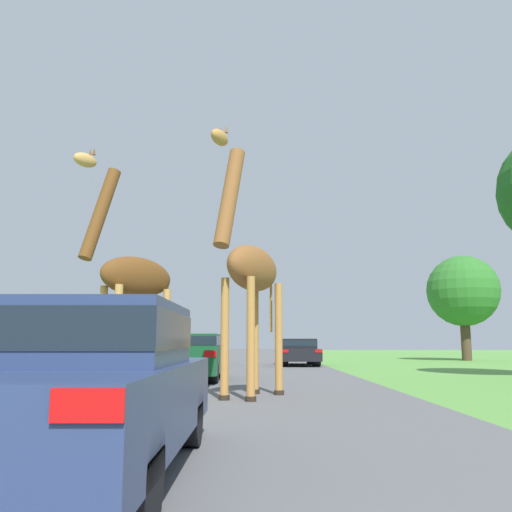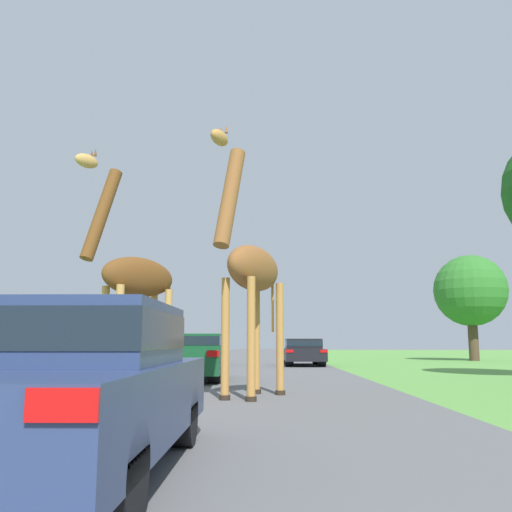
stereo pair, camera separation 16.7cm
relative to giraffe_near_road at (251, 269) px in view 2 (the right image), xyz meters
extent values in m
cube|color=#5B5B5E|center=(-0.62, 18.80, -2.68)|extent=(8.20, 120.00, 0.00)
cylinder|color=#B77F3D|center=(0.03, -0.64, -1.46)|extent=(0.17, 0.17, 2.45)
cylinder|color=#2D2319|center=(0.03, -0.64, -2.63)|extent=(0.22, 0.22, 0.10)
cylinder|color=#B77F3D|center=(-0.50, -0.40, -1.46)|extent=(0.17, 0.17, 2.45)
cylinder|color=#2D2319|center=(-0.50, -0.40, -2.63)|extent=(0.22, 0.22, 0.10)
cylinder|color=#B77F3D|center=(0.64, 0.69, -1.46)|extent=(0.17, 0.17, 2.45)
cylinder|color=#2D2319|center=(0.64, 0.69, -2.63)|extent=(0.22, 0.22, 0.10)
cylinder|color=#B77F3D|center=(0.11, 0.93, -1.46)|extent=(0.17, 0.17, 2.45)
cylinder|color=#2D2319|center=(0.11, 0.93, -2.63)|extent=(0.22, 0.22, 0.10)
ellipsoid|color=brown|center=(0.07, 0.14, 0.04)|extent=(1.49, 2.18, 0.98)
cylinder|color=brown|center=(-0.40, -0.88, 1.36)|extent=(0.70, 1.03, 2.20)
ellipsoid|color=#B77F3D|center=(-0.59, -1.29, 2.46)|extent=(0.45, 0.61, 0.30)
cylinder|color=#B77F3D|center=(0.48, 1.04, -0.64)|extent=(0.06, 0.06, 1.35)
cone|color=brown|center=(-0.46, -1.16, 2.69)|extent=(0.07, 0.07, 0.16)
cone|color=brown|center=(-0.58, -1.11, 2.69)|extent=(0.07, 0.07, 0.16)
cylinder|color=tan|center=(-2.82, 0.16, -1.49)|extent=(0.18, 0.18, 2.38)
cylinder|color=#2D2319|center=(-2.82, 0.16, -2.63)|extent=(0.23, 0.23, 0.11)
cylinder|color=tan|center=(-3.23, 0.46, -1.49)|extent=(0.18, 0.18, 2.38)
cylinder|color=#2D2319|center=(-3.23, 0.46, -2.63)|extent=(0.23, 0.23, 0.11)
cylinder|color=tan|center=(-1.98, 1.29, -1.49)|extent=(0.18, 0.18, 2.38)
cylinder|color=#2D2319|center=(-1.98, 1.29, -2.63)|extent=(0.23, 0.23, 0.11)
cylinder|color=tan|center=(-2.38, 1.60, -1.49)|extent=(0.18, 0.18, 2.38)
cylinder|color=#2D2319|center=(-2.38, 1.60, -2.63)|extent=(0.23, 0.23, 0.11)
ellipsoid|color=brown|center=(-2.60, 0.88, -0.06)|extent=(1.69, 1.98, 0.91)
cylinder|color=brown|center=(-3.26, 0.00, 1.23)|extent=(0.80, 0.93, 2.16)
ellipsoid|color=tan|center=(-3.53, -0.36, 2.31)|extent=(0.53, 0.59, 0.30)
cylinder|color=tan|center=(-2.03, 1.65, -0.71)|extent=(0.06, 0.06, 1.31)
cone|color=brown|center=(-3.38, -0.26, 2.54)|extent=(0.07, 0.07, 0.16)
cone|color=brown|center=(-3.48, -0.18, 2.54)|extent=(0.07, 0.07, 0.16)
cube|color=navy|center=(-1.46, -6.58, -2.07)|extent=(1.95, 4.49, 0.67)
cube|color=navy|center=(-1.46, -6.58, -1.47)|extent=(1.76, 2.02, 0.54)
cube|color=#19232D|center=(-1.46, -6.58, -1.44)|extent=(1.78, 2.04, 0.32)
cube|color=red|center=(-0.66, -8.84, -1.83)|extent=(0.35, 0.03, 0.16)
cylinder|color=black|center=(-2.24, -5.24, -2.35)|extent=(0.39, 0.66, 0.66)
cylinder|color=black|center=(-0.68, -5.24, -2.35)|extent=(0.39, 0.66, 0.66)
cylinder|color=black|center=(-0.68, -7.93, -2.35)|extent=(0.39, 0.66, 0.66)
cube|color=black|center=(2.21, 15.82, -2.15)|extent=(1.90, 4.50, 0.56)
cube|color=black|center=(2.21, 15.82, -1.62)|extent=(1.71, 2.03, 0.49)
cube|color=#19232D|center=(2.21, 15.82, -1.60)|extent=(1.73, 2.05, 0.29)
cube|color=red|center=(1.43, 13.55, -1.95)|extent=(0.34, 0.03, 0.13)
cube|color=red|center=(2.99, 13.55, -1.95)|extent=(0.34, 0.03, 0.13)
cylinder|color=black|center=(1.45, 17.17, -2.38)|extent=(0.38, 0.60, 0.60)
cylinder|color=black|center=(2.98, 17.17, -2.38)|extent=(0.38, 0.60, 0.60)
cylinder|color=black|center=(1.45, 14.47, -2.38)|extent=(0.38, 0.60, 0.60)
cylinder|color=black|center=(2.98, 14.47, -2.38)|extent=(0.38, 0.60, 0.60)
cube|color=#144C28|center=(-1.83, 5.22, -2.09)|extent=(1.81, 4.20, 0.69)
cube|color=#144C28|center=(-1.83, 5.22, -1.52)|extent=(1.63, 1.89, 0.45)
cube|color=#19232D|center=(-1.83, 5.22, -1.50)|extent=(1.65, 1.91, 0.27)
cube|color=red|center=(-2.57, 3.11, -1.84)|extent=(0.33, 0.03, 0.17)
cube|color=red|center=(-1.09, 3.11, -1.84)|extent=(0.33, 0.03, 0.17)
cylinder|color=black|center=(-2.55, 6.48, -2.39)|extent=(0.36, 0.57, 0.57)
cylinder|color=black|center=(-1.10, 6.48, -2.39)|extent=(0.36, 0.57, 0.57)
cylinder|color=black|center=(-2.55, 3.96, -2.39)|extent=(0.36, 0.57, 0.57)
cylinder|color=black|center=(-1.10, 3.96, -2.39)|extent=(0.36, 0.57, 0.57)
cube|color=gray|center=(-2.89, 16.34, -2.14)|extent=(1.89, 4.48, 0.53)
cube|color=gray|center=(-2.89, 16.34, -1.64)|extent=(1.70, 2.02, 0.48)
cube|color=#19232D|center=(-2.89, 16.34, -1.61)|extent=(1.72, 2.04, 0.29)
cube|color=red|center=(-3.67, 14.09, -1.95)|extent=(0.34, 0.03, 0.13)
cube|color=red|center=(-2.12, 14.09, -1.95)|extent=(0.34, 0.03, 0.13)
cylinder|color=black|center=(-3.65, 17.68, -2.36)|extent=(0.38, 0.65, 0.65)
cylinder|color=black|center=(-2.14, 17.68, -2.36)|extent=(0.38, 0.65, 0.65)
cylinder|color=black|center=(-3.65, 14.99, -2.36)|extent=(0.38, 0.65, 0.65)
cylinder|color=black|center=(-2.14, 14.99, -2.36)|extent=(0.38, 0.65, 0.65)
cylinder|color=#4C3828|center=(13.23, 22.65, -0.84)|extent=(0.60, 0.60, 3.68)
sphere|color=#2D7028|center=(13.23, 22.65, 1.67)|extent=(4.46, 4.46, 4.46)
camera|label=1|loc=(0.13, -11.47, -1.54)|focal=38.00mm
camera|label=2|loc=(0.30, -11.47, -1.54)|focal=38.00mm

